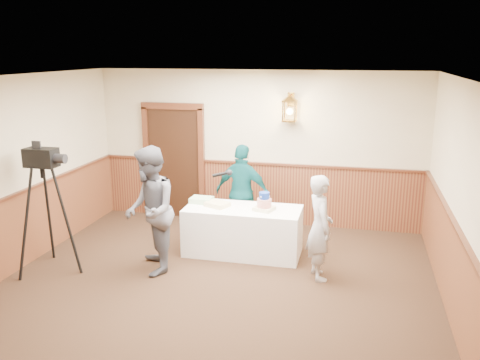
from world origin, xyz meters
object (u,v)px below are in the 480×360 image
object	(u,v)px
display_table	(243,231)
interviewer	(150,211)
tv_camera_rig	(47,217)
assistant_p	(243,193)
sheet_cake_green	(202,200)
tiered_cake	(264,203)
sheet_cake_yellow	(217,204)
baker	(320,227)

from	to	relation	value
display_table	interviewer	xyz separation A→B (m)	(-1.13, -0.96, 0.55)
tv_camera_rig	assistant_p	bearing A→B (deg)	37.47
sheet_cake_green	interviewer	bearing A→B (deg)	-110.46
tiered_cake	sheet_cake_yellow	distance (m)	0.76
sheet_cake_green	assistant_p	distance (m)	0.73
baker	assistant_p	world-z (taller)	assistant_p
tiered_cake	interviewer	bearing A→B (deg)	-147.89
assistant_p	tv_camera_rig	distance (m)	3.07
interviewer	assistant_p	distance (m)	1.85
display_table	tv_camera_rig	world-z (taller)	tv_camera_rig
sheet_cake_yellow	sheet_cake_green	world-z (taller)	sheet_cake_green
tiered_cake	sheet_cake_green	distance (m)	1.08
tiered_cake	assistant_p	bearing A→B (deg)	127.58
sheet_cake_yellow	assistant_p	size ratio (longest dim) A/B	0.21
display_table	sheet_cake_yellow	distance (m)	0.58
interviewer	tv_camera_rig	bearing A→B (deg)	-103.23
tiered_cake	baker	distance (m)	1.07
display_table	tv_camera_rig	bearing A→B (deg)	-153.88
sheet_cake_green	interviewer	xyz separation A→B (m)	(-0.41, -1.11, 0.13)
display_table	tiered_cake	distance (m)	0.60
baker	assistant_p	bearing A→B (deg)	27.39
baker	interviewer	bearing A→B (deg)	76.96
assistant_p	baker	bearing A→B (deg)	149.22
display_table	interviewer	world-z (taller)	interviewer
tv_camera_rig	display_table	bearing A→B (deg)	26.24
interviewer	sheet_cake_yellow	bearing A→B (deg)	117.61
assistant_p	tiered_cake	bearing A→B (deg)	138.03
sheet_cake_green	assistant_p	size ratio (longest dim) A/B	0.21
display_table	assistant_p	world-z (taller)	assistant_p
sheet_cake_yellow	sheet_cake_green	xyz separation A→B (m)	(-0.31, 0.15, 0.00)
sheet_cake_green	baker	bearing A→B (deg)	-21.22
display_table	assistant_p	bearing A→B (deg)	103.53
display_table	assistant_p	size ratio (longest dim) A/B	1.10
tiered_cake	baker	xyz separation A→B (m)	(0.89, -0.58, -0.11)
sheet_cake_green	interviewer	world-z (taller)	interviewer
baker	tv_camera_rig	xyz separation A→B (m)	(-3.82, -0.66, 0.07)
sheet_cake_yellow	interviewer	distance (m)	1.20
interviewer	tv_camera_rig	xyz separation A→B (m)	(-1.45, -0.31, -0.11)
baker	tv_camera_rig	distance (m)	3.88
tiered_cake	display_table	bearing A→B (deg)	174.30
sheet_cake_yellow	tv_camera_rig	bearing A→B (deg)	-149.91
baker	tv_camera_rig	world-z (taller)	tv_camera_rig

